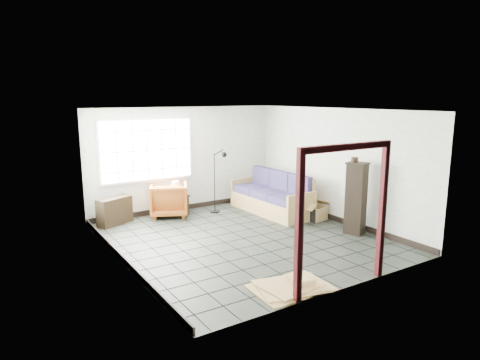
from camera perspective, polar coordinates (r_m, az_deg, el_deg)
ground at (r=8.82m, az=0.53°, el=-7.80°), size 5.50×5.50×0.00m
room_shell at (r=8.45m, az=0.45°, el=3.09°), size 5.02×5.52×2.61m
window_panel at (r=10.40m, az=-12.30°, el=3.92°), size 2.32×0.08×1.52m
doorway_trim at (r=6.42m, az=13.78°, el=-2.54°), size 1.80×0.08×2.20m
futon_sofa at (r=10.69m, az=4.45°, el=-2.36°), size 0.96×2.35×1.03m
armchair at (r=10.47m, az=-9.46°, el=-2.36°), size 1.12×1.09×0.89m
side_table at (r=10.57m, az=-8.35°, el=-2.47°), size 0.58×0.58×0.48m
table_lamp at (r=10.48m, az=-8.60°, el=-0.73°), size 0.23×0.23×0.35m
projector at (r=10.47m, az=-8.41°, el=-1.82°), size 0.32×0.27×0.11m
floor_lamp at (r=10.57m, az=-2.78°, el=0.13°), size 0.42×0.33×1.58m
console_shelf at (r=10.08m, az=-16.39°, el=-3.99°), size 0.85×0.59×0.62m
tall_shelf at (r=9.24m, az=15.20°, el=-2.31°), size 0.43×0.49×1.52m
pot at (r=9.08m, az=15.03°, el=2.62°), size 0.18×0.18×0.11m
open_box at (r=10.22m, az=10.02°, el=-4.39°), size 0.82×0.50×0.43m
cardboard_pile at (r=6.69m, az=7.03°, el=-13.85°), size 1.23×1.00×0.17m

